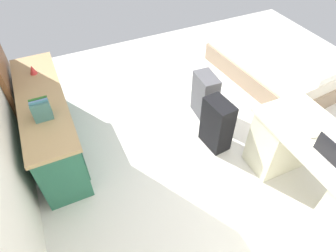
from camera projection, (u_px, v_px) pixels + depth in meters
ground_plane at (237, 139)px, 3.64m from camera, size 5.86×5.86×0.00m
desk at (316, 172)px, 2.80m from camera, size 1.45×0.67×0.76m
credenza at (50, 123)px, 3.31m from camera, size 1.80×0.48×0.75m
bed at (280, 62)px, 4.45m from camera, size 2.01×1.55×0.58m
suitcase_black at (217, 124)px, 3.37m from camera, size 0.38×0.25×0.64m
suitcase_spare_grey at (205, 96)px, 3.77m from camera, size 0.37×0.24×0.60m
laptop at (334, 154)px, 2.42m from camera, size 0.31×0.22×0.21m
computer_mouse at (314, 135)px, 2.63m from camera, size 0.06×0.10×0.03m
book_row at (41, 110)px, 2.76m from camera, size 0.15×0.17×0.20m
figurine_small at (32, 70)px, 3.31m from camera, size 0.08×0.08×0.11m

